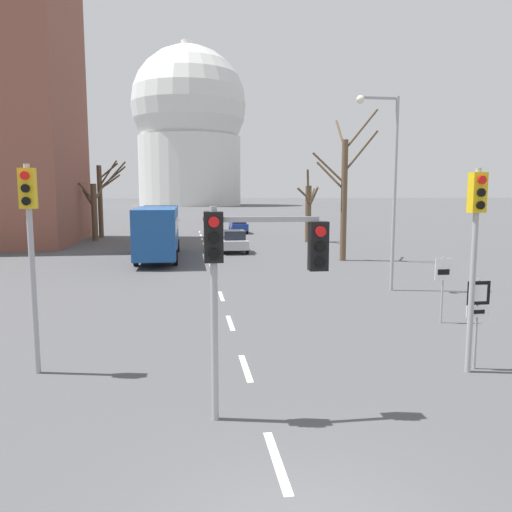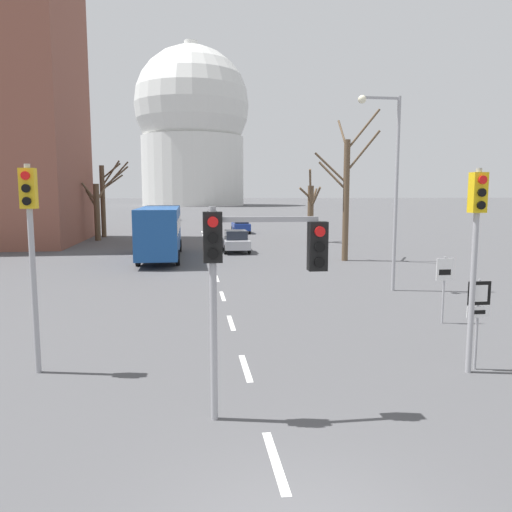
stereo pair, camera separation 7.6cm
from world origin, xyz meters
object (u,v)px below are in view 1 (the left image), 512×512
route_sign_post (478,308)px  traffic_signal_centre_tall (253,260)px  speed_limit_sign (443,278)px  traffic_signal_near_left (30,230)px  sedan_mid_centre (209,216)px  sedan_far_left (234,241)px  city_bus (158,229)px  traffic_signal_near_right (475,232)px  street_lamp_right (388,175)px  sedan_far_right (170,215)px  sedan_near_left (158,234)px  sedan_near_right (238,225)px

route_sign_post → traffic_signal_centre_tall: bearing=-161.9°
speed_limit_sign → traffic_signal_near_left: bearing=-165.8°
traffic_signal_centre_tall → sedan_mid_centre: bearing=88.1°
traffic_signal_centre_tall → route_sign_post: (5.95, 1.94, -1.60)m
sedan_far_left → route_sign_post: bearing=-81.8°
speed_limit_sign → city_bus: 21.19m
traffic_signal_near_right → traffic_signal_near_left: (-10.65, 1.40, 0.06)m
street_lamp_right → sedan_far_right: bearing=100.9°
sedan_mid_centre → street_lamp_right: bearing=-84.7°
sedan_near_left → sedan_mid_centre: sedan_near_left is taller
traffic_signal_near_right → street_lamp_right: street_lamp_right is taller
traffic_signal_near_left → street_lamp_right: bearing=35.0°
traffic_signal_centre_tall → sedan_far_left: traffic_signal_centre_tall is taller
sedan_near_left → sedan_far_right: sedan_near_left is taller
speed_limit_sign → sedan_near_left: bearing=111.0°
sedan_far_left → sedan_far_right: (-6.19, 44.69, -0.05)m
street_lamp_right → sedan_far_right: 61.70m
route_sign_post → sedan_mid_centre: 68.38m
traffic_signal_near_left → traffic_signal_centre_tall: bearing=-32.5°
traffic_signal_near_left → sedan_far_right: bearing=89.2°
traffic_signal_centre_tall → route_sign_post: 6.46m
traffic_signal_near_left → sedan_far_right: 69.36m
traffic_signal_near_left → sedan_near_right: 43.39m
traffic_signal_centre_tall → route_sign_post: traffic_signal_centre_tall is taller
speed_limit_sign → sedan_far_right: (-11.34, 66.17, -0.76)m
sedan_mid_centre → city_bus: city_bus is taller
sedan_mid_centre → city_bus: bearing=-96.8°
route_sign_post → speed_limit_sign: bearing=71.9°
street_lamp_right → sedan_far_right: street_lamp_right is taller
traffic_signal_centre_tall → sedan_mid_centre: traffic_signal_centre_tall is taller
sedan_near_left → sedan_far_left: 9.61m
traffic_signal_centre_tall → street_lamp_right: 14.44m
route_sign_post → sedan_far_right: bearing=98.0°
street_lamp_right → sedan_far_left: bearing=109.1°
traffic_signal_near_right → traffic_signal_near_left: bearing=172.5°
traffic_signal_centre_tall → sedan_far_right: (-3.96, 72.47, -2.38)m
sedan_near_right → city_bus: 22.13m
route_sign_post → sedan_mid_centre: (-3.67, 68.28, -0.77)m
street_lamp_right → traffic_signal_centre_tall: bearing=-122.5°
street_lamp_right → sedan_far_left: 17.24m
sedan_mid_centre → sedan_far_right: size_ratio=1.11×
speed_limit_sign → street_lamp_right: bearing=87.0°
sedan_near_left → sedan_near_right: size_ratio=0.99×
city_bus → traffic_signal_near_right: bearing=-68.9°
sedan_near_left → street_lamp_right: bearing=-63.8°
traffic_signal_near_right → sedan_near_left: bearing=105.7°
traffic_signal_near_left → sedan_near_right: size_ratio=1.25×
sedan_mid_centre → sedan_far_right: 6.64m
traffic_signal_near_left → speed_limit_sign: bearing=14.2°
traffic_signal_near_left → sedan_far_right: size_ratio=1.31×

